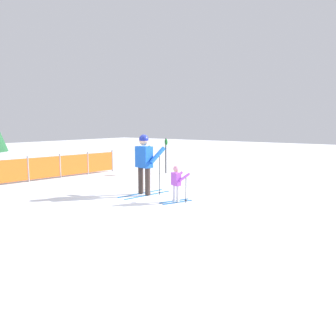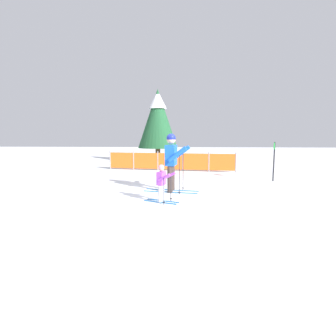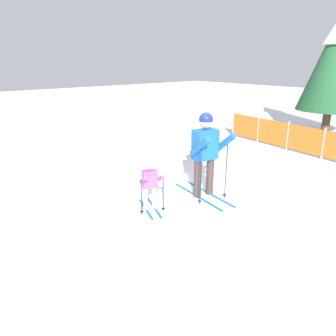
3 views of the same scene
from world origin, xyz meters
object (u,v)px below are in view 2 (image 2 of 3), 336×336
at_px(conifer_far, 158,118).
at_px(skier_child, 162,180).
at_px(safety_fence, 170,161).
at_px(trail_marker, 274,157).
at_px(skier_adult, 172,157).

bearing_deg(conifer_far, skier_child, -83.88).
bearing_deg(conifer_far, safety_fence, -74.71).
xyz_separation_m(safety_fence, conifer_far, (-0.96, 3.52, 2.39)).
distance_m(conifer_far, trail_marker, 8.36).
bearing_deg(skier_adult, skier_child, -89.13).
relative_size(skier_adult, trail_marker, 1.21).
bearing_deg(skier_child, trail_marker, 61.79).
height_order(skier_adult, conifer_far, conifer_far).
bearing_deg(conifer_far, skier_adult, -81.48).
bearing_deg(skier_adult, trail_marker, 38.37).
height_order(skier_child, conifer_far, conifer_far).
xyz_separation_m(skier_adult, trail_marker, (3.91, 2.12, -0.17)).
bearing_deg(safety_fence, skier_adult, -86.53).
xyz_separation_m(skier_adult, skier_child, (-0.21, -1.35, -0.51)).
relative_size(conifer_far, trail_marker, 3.02).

